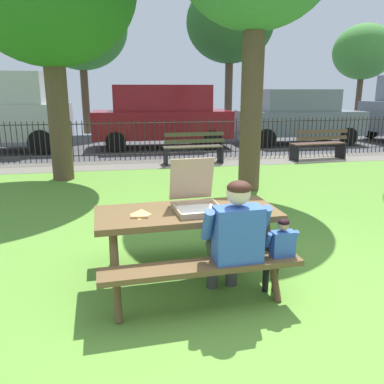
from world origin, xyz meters
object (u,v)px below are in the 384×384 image
at_px(pizza_box_open, 195,198).
at_px(park_bench_center, 194,148).
at_px(far_tree_midleft, 81,27).
at_px(far_tree_midright, 363,52).
at_px(pizza_slice_on_table, 140,214).
at_px(child_at_table, 279,249).
at_px(picnic_table_foreground, 187,227).
at_px(park_bench_right, 319,145).
at_px(parked_car_center, 162,115).
at_px(adult_at_table, 234,236).
at_px(far_tree_center, 230,23).
at_px(parked_car_right, 298,116).

distance_m(pizza_box_open, park_bench_center, 6.64).
relative_size(far_tree_midleft, far_tree_midright, 1.25).
bearing_deg(pizza_slice_on_table, child_at_table, -19.40).
relative_size(picnic_table_foreground, far_tree_midright, 0.37).
bearing_deg(picnic_table_foreground, child_at_table, -32.57).
bearing_deg(park_bench_right, pizza_slice_on_table, -129.38).
bearing_deg(picnic_table_foreground, parked_car_center, 85.03).
bearing_deg(far_tree_midleft, adult_at_table, -81.23).
xyz_separation_m(pizza_slice_on_table, far_tree_center, (5.06, 14.82, 4.09)).
relative_size(picnic_table_foreground, parked_car_center, 0.40).
xyz_separation_m(pizza_box_open, far_tree_midright, (11.35, 14.72, 2.82)).
height_order(pizza_box_open, park_bench_right, pizza_box_open).
bearing_deg(picnic_table_foreground, parked_car_right, 59.21).
bearing_deg(pizza_box_open, park_bench_center, 79.27).
height_order(picnic_table_foreground, adult_at_table, adult_at_table).
height_order(parked_car_center, parked_car_right, parked_car_center).
relative_size(child_at_table, far_tree_midleft, 0.13).
relative_size(pizza_box_open, far_tree_center, 0.08).
bearing_deg(adult_at_table, parked_car_right, 61.89).
distance_m(pizza_slice_on_table, park_bench_center, 6.85).
bearing_deg(far_tree_midright, picnic_table_foreground, -127.77).
distance_m(child_at_table, park_bench_right, 8.18).
distance_m(pizza_box_open, far_tree_center, 15.90).
bearing_deg(park_bench_right, pizza_box_open, -126.76).
relative_size(adult_at_table, far_tree_midright, 0.24).
bearing_deg(picnic_table_foreground, adult_at_table, -54.80).
bearing_deg(far_tree_midleft, picnic_table_foreground, -82.24).
xyz_separation_m(pizza_slice_on_table, park_bench_right, (5.42, 6.60, -0.36)).
xyz_separation_m(child_at_table, far_tree_midright, (10.66, 15.25, 3.21)).
height_order(picnic_table_foreground, park_bench_right, park_bench_right).
bearing_deg(park_bench_right, far_tree_center, 92.51).
height_order(far_tree_midleft, far_tree_midright, far_tree_midleft).
distance_m(parked_car_right, far_tree_center, 6.42).
xyz_separation_m(pizza_box_open, pizza_slice_on_table, (-0.56, -0.09, -0.11)).
relative_size(child_at_table, far_tree_midright, 0.16).
bearing_deg(far_tree_center, far_tree_midright, -0.00).
bearing_deg(parked_car_right, far_tree_center, 103.88).
xyz_separation_m(park_bench_center, park_bench_right, (3.63, 0.00, 0.00)).
bearing_deg(child_at_table, far_tree_midright, 55.05).
height_order(parked_car_right, far_tree_midleft, far_tree_midleft).
height_order(adult_at_table, far_tree_center, far_tree_center).
distance_m(adult_at_table, far_tree_center, 16.37).
relative_size(child_at_table, parked_car_center, 0.18).
xyz_separation_m(park_bench_center, parked_car_right, (4.50, 3.23, 0.59)).
distance_m(child_at_table, park_bench_center, 7.06).
height_order(park_bench_right, far_tree_center, far_tree_center).
bearing_deg(child_at_table, pizza_slice_on_table, 160.60).
xyz_separation_m(pizza_box_open, adult_at_table, (0.25, -0.52, -0.23)).
height_order(pizza_slice_on_table, parked_car_right, parked_car_right).
height_order(adult_at_table, far_tree_midleft, far_tree_midleft).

